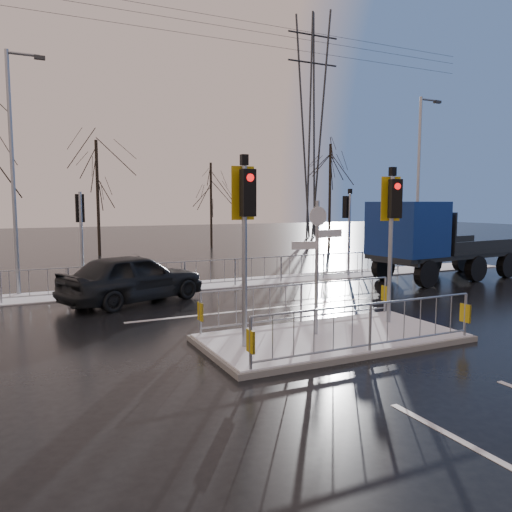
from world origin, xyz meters
name	(u,v)px	position (x,y,z in m)	size (l,w,h in m)	color
ground	(331,341)	(0.00, 0.00, 0.00)	(120.00, 120.00, 0.00)	black
snow_verge	(205,285)	(0.00, 8.60, 0.02)	(30.00, 2.00, 0.04)	white
lane_markings	(340,344)	(0.00, -0.33, 0.00)	(8.00, 11.38, 0.01)	silver
traffic_island	(331,324)	(-0.01, 0.01, 0.39)	(6.00, 3.04, 4.15)	slate
far_kerb_fixtures	(217,260)	(0.29, 8.09, 1.02)	(18.00, 0.65, 3.83)	#949AA2
car_far_lane	(133,278)	(-3.18, 6.48, 0.80)	(1.88, 4.68, 1.59)	black
flatbed_truck	(424,239)	(8.28, 5.73, 1.71)	(7.14, 3.18, 3.21)	black
tree_far_a	(97,175)	(-2.00, 22.00, 4.82)	(3.75, 3.75, 7.08)	black
tree_far_b	(211,188)	(6.00, 24.00, 4.18)	(3.25, 3.25, 6.14)	black
tree_far_c	(330,175)	(14.00, 21.00, 5.15)	(4.00, 4.00, 7.55)	black
street_lamp_right	(420,176)	(10.57, 8.50, 4.39)	(1.25, 0.18, 8.00)	#949AA2
street_lamp_left	(14,163)	(-6.43, 9.50, 4.49)	(1.25, 0.18, 8.20)	#949AA2
pylon_wires	(301,114)	(16.88, 30.00, 11.03)	(70.00, 2.38, 19.97)	#2D3033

